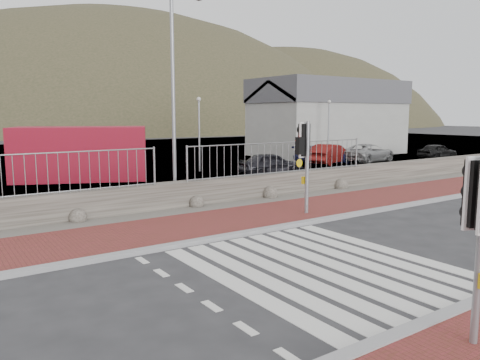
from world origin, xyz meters
TOP-DOWN VIEW (x-y plane):
  - ground at (0.00, 0.00)m, footprint 220.00×220.00m
  - sidewalk_far at (0.00, 4.50)m, footprint 40.00×3.00m
  - kerb_near at (0.00, -3.00)m, footprint 40.00×0.25m
  - kerb_far at (0.00, 3.00)m, footprint 40.00×0.25m
  - zebra_crossing at (-0.00, 0.00)m, footprint 4.62×5.60m
  - gravel_strip at (0.00, 6.50)m, footprint 40.00×1.50m
  - stone_wall at (0.00, 7.30)m, footprint 40.00×0.60m
  - railing at (0.00, 7.15)m, footprint 18.07×0.07m
  - quay at (0.00, 27.90)m, footprint 120.00×40.00m
  - harbor_building at (20.00, 19.90)m, footprint 12.20×6.20m
  - hills_backdrop at (6.74, 87.90)m, footprint 254.00×90.00m
  - traffic_signal_far at (3.11, 3.92)m, footprint 0.72×0.31m
  - streetlight at (0.72, 8.14)m, footprint 1.53×0.66m
  - shipping_container at (-0.43, 16.22)m, footprint 6.71×4.82m
  - car_a at (8.40, 12.46)m, footprint 3.66×2.00m
  - car_b at (14.79, 14.49)m, footprint 4.13×2.47m
  - car_c at (14.72, 14.96)m, footprint 4.34×2.58m
  - car_d at (17.76, 13.97)m, footprint 4.66×2.76m
  - car_e at (23.70, 12.70)m, footprint 3.25×1.44m

SIDE VIEW (x-z plane):
  - hills_backdrop at x=6.74m, z-range -73.05..26.95m
  - ground at x=0.00m, z-range 0.00..0.00m
  - quay at x=0.00m, z-range -0.25..0.25m
  - zebra_crossing at x=0.00m, z-range 0.00..0.01m
  - gravel_strip at x=0.00m, z-range 0.00..0.06m
  - sidewalk_far at x=0.00m, z-range 0.00..0.08m
  - kerb_near at x=0.00m, z-range -0.01..0.11m
  - kerb_far at x=0.00m, z-range -0.01..0.11m
  - stone_wall at x=0.00m, z-range 0.00..0.90m
  - car_e at x=23.70m, z-range 0.00..1.09m
  - car_c at x=14.72m, z-range 0.00..1.18m
  - car_a at x=8.40m, z-range 0.00..1.18m
  - car_d at x=17.76m, z-range 0.00..1.21m
  - car_b at x=14.79m, z-range 0.00..1.28m
  - shipping_container at x=-0.43m, z-range 0.00..2.58m
  - railing at x=0.00m, z-range 1.21..2.43m
  - traffic_signal_far at x=3.11m, z-range 0.67..3.65m
  - harbor_building at x=20.00m, z-range 0.03..5.83m
  - streetlight at x=0.72m, z-range 0.47..7.95m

